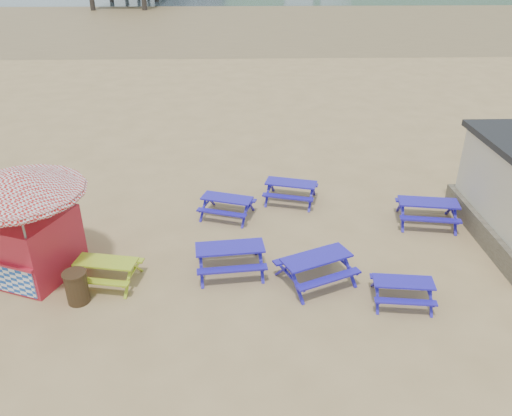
{
  "coord_description": "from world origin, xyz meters",
  "views": [
    {
      "loc": [
        -0.66,
        -12.45,
        8.39
      ],
      "look_at": [
        -0.22,
        1.5,
        1.0
      ],
      "focal_mm": 35.0,
      "sensor_mm": 36.0,
      "label": 1
    }
  ],
  "objects_px": {
    "picnic_table_blue_b": "(291,192)",
    "litter_bin": "(77,287)",
    "picnic_table_blue_a": "(227,207)",
    "picnic_table_yellow": "(107,272)",
    "ice_cream_kiosk": "(22,211)"
  },
  "relations": [
    {
      "from": "ice_cream_kiosk",
      "to": "picnic_table_yellow",
      "type": "bearing_deg",
      "value": 7.76
    },
    {
      "from": "picnic_table_blue_a",
      "to": "picnic_table_blue_b",
      "type": "relative_size",
      "value": 0.96
    },
    {
      "from": "picnic_table_blue_a",
      "to": "picnic_table_yellow",
      "type": "bearing_deg",
      "value": -112.65
    },
    {
      "from": "picnic_table_blue_a",
      "to": "litter_bin",
      "type": "height_order",
      "value": "litter_bin"
    },
    {
      "from": "picnic_table_yellow",
      "to": "litter_bin",
      "type": "relative_size",
      "value": 2.07
    },
    {
      "from": "picnic_table_blue_b",
      "to": "picnic_table_yellow",
      "type": "height_order",
      "value": "picnic_table_blue_b"
    },
    {
      "from": "picnic_table_blue_a",
      "to": "picnic_table_blue_b",
      "type": "distance_m",
      "value": 2.55
    },
    {
      "from": "litter_bin",
      "to": "picnic_table_yellow",
      "type": "bearing_deg",
      "value": 54.7
    },
    {
      "from": "picnic_table_blue_b",
      "to": "litter_bin",
      "type": "relative_size",
      "value": 2.35
    },
    {
      "from": "ice_cream_kiosk",
      "to": "litter_bin",
      "type": "distance_m",
      "value": 2.62
    },
    {
      "from": "picnic_table_blue_b",
      "to": "litter_bin",
      "type": "distance_m",
      "value": 8.36
    },
    {
      "from": "picnic_table_blue_a",
      "to": "picnic_table_blue_b",
      "type": "bearing_deg",
      "value": 43.5
    },
    {
      "from": "picnic_table_yellow",
      "to": "litter_bin",
      "type": "bearing_deg",
      "value": -114.9
    },
    {
      "from": "picnic_table_blue_b",
      "to": "ice_cream_kiosk",
      "type": "distance_m",
      "value": 9.02
    },
    {
      "from": "picnic_table_blue_b",
      "to": "litter_bin",
      "type": "height_order",
      "value": "litter_bin"
    }
  ]
}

